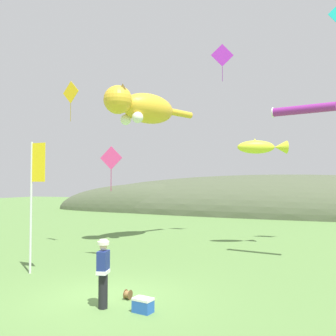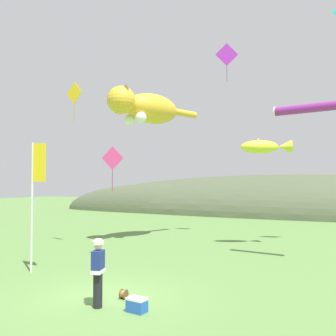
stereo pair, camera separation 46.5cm
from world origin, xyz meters
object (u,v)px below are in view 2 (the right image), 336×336
at_px(kite_spool, 124,294).
at_px(kite_diamond_pink, 112,159).
at_px(kite_giant_cat, 146,108).
at_px(kite_fish_windsock, 265,147).
at_px(festival_attendant, 98,271).
at_px(kite_tube_streamer, 304,109).
at_px(picnic_cooler, 137,305).
at_px(festival_banner_pole, 35,187).
at_px(kite_diamond_gold, 74,93).
at_px(kite_diamond_violet, 227,55).

xyz_separation_m(kite_spool, kite_diamond_pink, (-3.25, 4.13, 4.14)).
relative_size(kite_spool, kite_giant_cat, 0.04).
bearing_deg(kite_spool, kite_fish_windsock, 79.25).
bearing_deg(festival_attendant, kite_tube_streamer, 60.75).
distance_m(festival_attendant, picnic_cooler, 1.34).
bearing_deg(kite_tube_streamer, festival_banner_pole, -146.84).
xyz_separation_m(kite_fish_windsock, kite_tube_streamer, (2.23, -3.25, 1.15)).
distance_m(festival_banner_pole, kite_tube_streamer, 10.88).
bearing_deg(kite_giant_cat, festival_banner_pole, -91.86).
relative_size(kite_giant_cat, kite_diamond_gold, 3.02).
bearing_deg(picnic_cooler, kite_diamond_violet, 97.04).
bearing_deg(festival_attendant, kite_diamond_gold, 134.23).
relative_size(festival_attendant, kite_fish_windsock, 0.69).
height_order(festival_attendant, kite_diamond_violet, kite_diamond_violet).
bearing_deg(kite_giant_cat, kite_diamond_pink, -77.20).
bearing_deg(festival_attendant, kite_diamond_violet, 92.29).
height_order(kite_tube_streamer, kite_diamond_pink, kite_tube_streamer).
xyz_separation_m(festival_banner_pole, kite_tube_streamer, (8.72, 5.70, 3.13)).
bearing_deg(kite_diamond_gold, kite_giant_cat, 53.63).
xyz_separation_m(kite_tube_streamer, kite_diamond_violet, (-4.89, 5.48, 4.66)).
xyz_separation_m(kite_spool, kite_diamond_violet, (-0.74, 12.34, 10.76)).
height_order(kite_giant_cat, kite_diamond_violet, kite_diamond_violet).
relative_size(festival_attendant, kite_giant_cat, 0.29).
bearing_deg(kite_diamond_gold, kite_spool, -40.61).
bearing_deg(festival_attendant, kite_diamond_pink, 121.00).
relative_size(festival_attendant, kite_tube_streamer, 0.70).
distance_m(picnic_cooler, kite_diamond_violet, 17.00).
distance_m(picnic_cooler, kite_giant_cat, 13.13).
bearing_deg(kite_diamond_pink, kite_giant_cat, 102.80).
height_order(festival_banner_pole, kite_tube_streamer, kite_tube_streamer).
bearing_deg(kite_spool, festival_banner_pole, 165.82).
bearing_deg(festival_banner_pole, kite_diamond_pink, 65.91).
height_order(picnic_cooler, kite_giant_cat, kite_giant_cat).
xyz_separation_m(kite_diamond_gold, kite_diamond_pink, (3.42, -1.58, -3.49)).
bearing_deg(kite_diamond_pink, kite_diamond_gold, 155.20).
xyz_separation_m(kite_spool, kite_fish_windsock, (1.92, 10.11, 4.95)).
height_order(kite_spool, kite_diamond_violet, kite_diamond_violet).
bearing_deg(kite_tube_streamer, kite_fish_windsock, 124.39).
xyz_separation_m(festival_banner_pole, kite_diamond_gold, (-2.09, 4.56, 4.66)).
xyz_separation_m(festival_banner_pole, kite_giant_cat, (0.25, 7.74, 4.29)).
xyz_separation_m(kite_fish_windsock, kite_diamond_gold, (-8.59, -4.40, 2.68)).
distance_m(festival_banner_pole, kite_diamond_pink, 3.47).
distance_m(kite_giant_cat, kite_tube_streamer, 8.79).
bearing_deg(kite_diamond_violet, kite_giant_cat, -136.15).
xyz_separation_m(festival_banner_pole, kite_diamond_violet, (3.84, 11.18, 7.79)).
distance_m(kite_giant_cat, kite_diamond_pink, 5.79).
height_order(picnic_cooler, kite_diamond_pink, kite_diamond_pink).
bearing_deg(kite_diamond_violet, kite_diamond_gold, -131.83).
xyz_separation_m(festival_banner_pole, kite_diamond_pink, (1.33, 2.98, 1.17)).
xyz_separation_m(kite_giant_cat, kite_tube_streamer, (8.47, -2.04, -1.16)).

